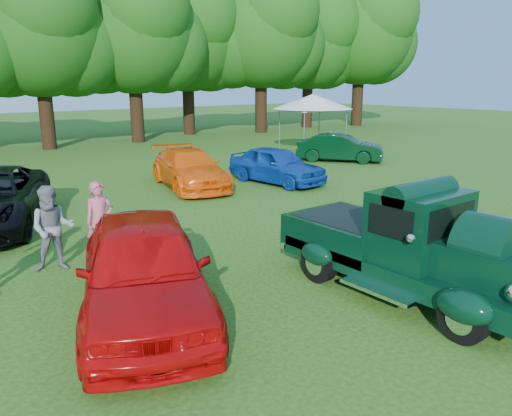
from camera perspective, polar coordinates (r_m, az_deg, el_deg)
ground at (r=8.76m, az=7.45°, el=-10.24°), size 120.00×120.00×0.00m
hero_pickup at (r=9.06m, az=16.75°, el=-4.45°), size 2.22×4.76×1.86m
red_convertible at (r=7.99m, az=-12.70°, el=-6.72°), size 3.57×5.09×1.61m
back_car_orange at (r=17.64m, az=-7.61°, el=4.49°), size 2.90×4.89×1.33m
back_car_blue at (r=18.27m, az=2.36°, el=4.95°), size 1.95×4.06×1.34m
back_car_green at (r=23.63m, az=9.58°, el=6.83°), size 3.42×3.98×1.29m
spectator_pink at (r=10.80m, az=-17.39°, el=-1.42°), size 0.61×0.40×1.64m
spectator_grey at (r=10.46m, az=-22.23°, el=-2.19°), size 1.01×0.91×1.70m
canopy_tent at (r=25.91m, az=6.51°, el=11.94°), size 4.79×4.79×3.01m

